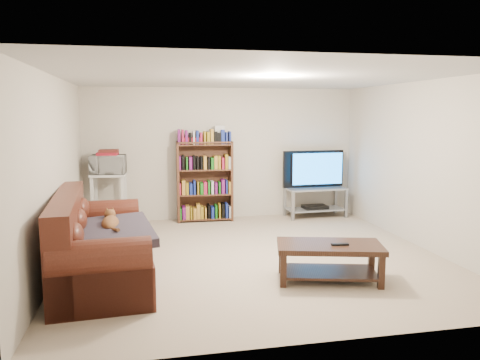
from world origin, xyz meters
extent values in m
plane|color=tan|center=(0.00, 0.00, 0.00)|extent=(5.00, 5.00, 0.00)
plane|color=white|center=(0.00, 0.00, 2.40)|extent=(5.00, 5.00, 0.00)
plane|color=beige|center=(0.00, 2.50, 1.20)|extent=(5.00, 0.00, 5.00)
plane|color=beige|center=(0.00, -2.50, 1.20)|extent=(5.00, 0.00, 5.00)
plane|color=beige|center=(-2.50, 0.00, 1.20)|extent=(0.00, 5.00, 5.00)
plane|color=beige|center=(2.50, 0.00, 1.20)|extent=(0.00, 5.00, 5.00)
cube|color=#4A1D13|center=(-1.94, -0.46, 0.23)|extent=(1.18, 2.43, 0.45)
cube|color=#4A1D13|center=(-2.31, -0.49, 0.51)|extent=(0.43, 2.37, 0.99)
cube|color=#4A1D13|center=(-1.86, -1.52, 0.29)|extent=(0.98, 0.31, 0.57)
cube|color=#4A1D13|center=(-2.01, 0.59, 0.29)|extent=(0.98, 0.31, 0.57)
cube|color=#332C38|center=(-1.82, -0.62, 0.58)|extent=(1.08, 1.31, 0.20)
cube|color=black|center=(0.65, -1.09, 0.41)|extent=(1.31, 0.88, 0.06)
cube|color=black|center=(0.65, -1.09, 0.10)|extent=(1.18, 0.79, 0.03)
cube|color=black|center=(0.07, -1.19, 0.19)|extent=(0.09, 0.09, 0.38)
cube|color=black|center=(1.12, -1.46, 0.19)|extent=(0.09, 0.09, 0.38)
cube|color=black|center=(0.19, -0.73, 0.19)|extent=(0.09, 0.09, 0.38)
cube|color=black|center=(1.24, -1.00, 0.19)|extent=(0.09, 0.09, 0.38)
cube|color=black|center=(0.75, -1.17, 0.45)|extent=(0.20, 0.07, 0.02)
cube|color=#999EA3|center=(1.71, 2.18, 0.54)|extent=(1.14, 0.55, 0.03)
cube|color=#999EA3|center=(1.71, 2.18, 0.15)|extent=(1.08, 0.52, 0.02)
cube|color=gray|center=(1.20, 1.94, 0.28)|extent=(0.05, 0.05, 0.56)
cube|color=gray|center=(2.25, 1.99, 0.28)|extent=(0.05, 0.05, 0.56)
cube|color=gray|center=(1.18, 2.38, 0.28)|extent=(0.05, 0.05, 0.56)
cube|color=gray|center=(2.23, 2.43, 0.28)|extent=(0.05, 0.05, 0.56)
imported|color=black|center=(1.71, 2.18, 0.90)|extent=(1.21, 0.21, 0.69)
cube|color=black|center=(1.71, 2.18, 0.19)|extent=(0.46, 0.33, 0.06)
cube|color=#4E2C1B|center=(-0.84, 2.30, 0.72)|extent=(0.05, 0.31, 1.45)
cube|color=#4E2C1B|center=(0.12, 2.27, 0.72)|extent=(0.05, 0.31, 1.45)
cube|color=#4E2C1B|center=(-0.36, 2.29, 1.43)|extent=(1.01, 0.34, 0.03)
cube|color=maroon|center=(-0.59, 2.29, 1.48)|extent=(0.30, 0.23, 0.08)
cube|color=silver|center=(-2.03, 2.13, 0.91)|extent=(0.61, 0.47, 0.04)
cube|color=silver|center=(-2.03, 2.13, 0.30)|extent=(0.55, 0.42, 0.03)
cube|color=silver|center=(-2.29, 1.98, 0.44)|extent=(0.05, 0.05, 0.89)
cube|color=silver|center=(-1.79, 1.93, 0.44)|extent=(0.05, 0.05, 0.89)
cube|color=silver|center=(-2.26, 2.32, 0.44)|extent=(0.05, 0.05, 0.89)
cube|color=silver|center=(-1.77, 2.27, 0.44)|extent=(0.05, 0.05, 0.89)
imported|color=silver|center=(-2.03, 2.13, 1.08)|extent=(0.60, 0.43, 0.32)
cube|color=maroon|center=(-2.03, 2.13, 1.27)|extent=(0.36, 0.32, 0.05)
camera|label=1|loc=(-1.41, -6.03, 1.92)|focal=35.00mm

